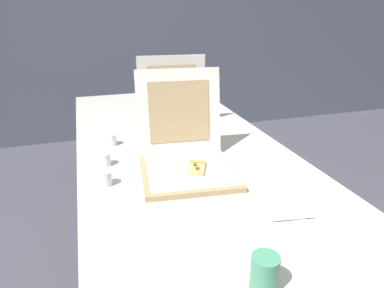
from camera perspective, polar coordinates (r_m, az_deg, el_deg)
The scene contains 9 objects.
wall_back at distance 3.92m, azimuth -11.82°, elevation 19.84°, with size 10.00×0.10×2.60m, color slate.
table at distance 1.81m, azimuth -2.26°, elevation -1.12°, with size 1.00×2.33×0.74m.
pizza_box_front at distance 1.49m, azimuth -0.94°, elevation -2.21°, with size 0.43×0.50×0.40m.
pizza_box_middle at distance 1.93m, azimuth -2.65°, elevation 3.55°, with size 0.42×0.42×0.41m.
cup_white_near_left at distance 1.41m, azimuth -14.04°, elevation -5.49°, with size 0.05×0.05×0.06m, color white.
cup_white_near_center at distance 1.58m, azimuth -14.11°, elevation -2.47°, with size 0.05×0.05×0.06m, color white.
cup_white_mid at distance 1.80m, azimuth -13.08°, elevation 0.69°, with size 0.05×0.05×0.06m, color white.
cup_printed_front at distance 0.93m, azimuth 11.78°, elevation -20.01°, with size 0.07×0.07×0.10m, color #4C9E75.
napkin_pile at distance 1.27m, azimuth 14.71°, elevation -10.14°, with size 0.17×0.16×0.01m.
Camera 1 is at (-0.43, -0.97, 1.40)m, focal length 32.62 mm.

